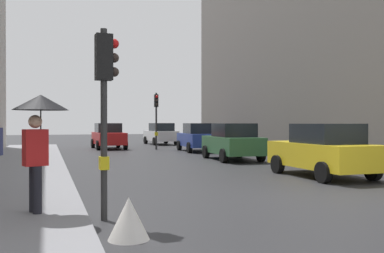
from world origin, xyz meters
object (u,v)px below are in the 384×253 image
at_px(traffic_light_near_left, 105,88).
at_px(car_green_estate, 232,142).
at_px(warning_sign_triangle, 129,218).
at_px(pedestrian_with_umbrella, 39,120).
at_px(traffic_light_far_median, 156,111).
at_px(car_blue_van, 198,137).
at_px(car_red_sedan, 109,136).
at_px(car_yellow_taxi, 323,150).
at_px(car_white_compact, 161,134).

relative_size(traffic_light_near_left, car_green_estate, 0.82).
bearing_deg(warning_sign_triangle, pedestrian_with_umbrella, 126.57).
height_order(traffic_light_far_median, pedestrian_with_umbrella, traffic_light_far_median).
relative_size(car_green_estate, car_blue_van, 0.99).
distance_m(car_red_sedan, pedestrian_with_umbrella, 22.36).
distance_m(car_green_estate, car_yellow_taxi, 6.95).
height_order(car_white_compact, warning_sign_triangle, car_white_compact).
bearing_deg(car_white_compact, pedestrian_with_umbrella, -108.86).
xyz_separation_m(car_green_estate, car_yellow_taxi, (0.20, -6.95, 0.00)).
distance_m(traffic_light_near_left, car_red_sedan, 22.52).
bearing_deg(car_green_estate, warning_sign_triangle, -119.99).
bearing_deg(traffic_light_far_median, car_red_sedan, 143.36).
distance_m(traffic_light_near_left, car_white_compact, 28.06).
relative_size(traffic_light_near_left, car_blue_van, 0.81).
height_order(car_green_estate, pedestrian_with_umbrella, pedestrian_with_umbrella).
relative_size(car_blue_van, car_yellow_taxi, 1.03).
xyz_separation_m(car_white_compact, car_red_sedan, (-4.89, -4.62, 0.00)).
relative_size(car_red_sedan, car_yellow_taxi, 1.01).
distance_m(traffic_light_far_median, car_green_estate, 9.28).
bearing_deg(car_blue_van, pedestrian_with_umbrella, -117.80).
bearing_deg(pedestrian_with_umbrella, car_red_sedan, 79.22).
relative_size(car_blue_van, warning_sign_triangle, 6.64).
bearing_deg(pedestrian_with_umbrella, car_white_compact, 71.14).
relative_size(traffic_light_far_median, car_white_compact, 0.88).
distance_m(traffic_light_far_median, car_yellow_taxi, 16.13).
height_order(traffic_light_near_left, car_yellow_taxi, traffic_light_near_left).
height_order(traffic_light_far_median, car_blue_van, traffic_light_far_median).
bearing_deg(car_red_sedan, warning_sign_triangle, -96.88).
height_order(car_blue_van, warning_sign_triangle, car_blue_van).
xyz_separation_m(car_white_compact, warning_sign_triangle, (-7.75, -28.33, -0.55)).
xyz_separation_m(traffic_light_near_left, car_red_sedan, (3.03, 22.26, -1.54)).
bearing_deg(car_white_compact, car_red_sedan, -136.67).
bearing_deg(pedestrian_with_umbrella, car_green_estate, 51.56).
height_order(traffic_light_far_median, car_yellow_taxi, traffic_light_far_median).
relative_size(car_white_compact, car_yellow_taxi, 1.02).
distance_m(car_yellow_taxi, pedestrian_with_umbrella, 9.65).
xyz_separation_m(car_blue_van, car_yellow_taxi, (-0.33, -13.43, 0.00)).
xyz_separation_m(traffic_light_near_left, pedestrian_with_umbrella, (-1.15, 0.32, -0.58)).
xyz_separation_m(traffic_light_near_left, warning_sign_triangle, (0.17, -1.46, -2.09)).
xyz_separation_m(traffic_light_far_median, car_red_sedan, (-2.86, 2.13, -1.72)).
distance_m(car_green_estate, pedestrian_with_umbrella, 13.85).
bearing_deg(car_yellow_taxi, warning_sign_triangle, -142.90).
distance_m(traffic_light_far_median, warning_sign_triangle, 22.45).
xyz_separation_m(traffic_light_far_median, car_white_compact, (2.03, 6.75, -1.72)).
distance_m(traffic_light_near_left, traffic_light_far_median, 20.98).
distance_m(car_green_estate, warning_sign_triangle, 14.56).
height_order(traffic_light_near_left, warning_sign_triangle, traffic_light_near_left).
bearing_deg(warning_sign_triangle, traffic_light_near_left, 96.63).
bearing_deg(car_yellow_taxi, traffic_light_near_left, -151.25).
distance_m(traffic_light_far_median, car_white_compact, 7.25).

